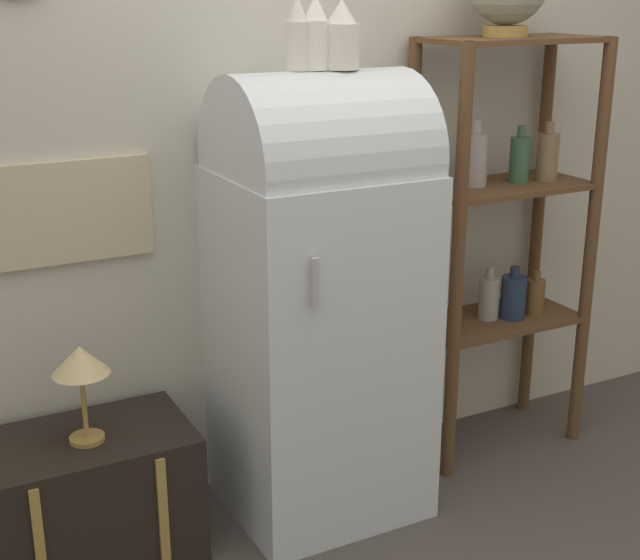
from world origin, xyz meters
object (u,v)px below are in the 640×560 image
(vase_center, at_px, (315,35))
(vase_right, at_px, (341,37))
(vase_left, at_px, (297,36))
(suitcase_trunk, at_px, (87,498))
(desk_lamp, at_px, (81,366))
(refrigerator, at_px, (319,292))

(vase_center, relative_size, vase_right, 1.07)
(vase_left, relative_size, vase_center, 0.99)
(suitcase_trunk, relative_size, vase_left, 3.02)
(desk_lamp, bearing_deg, vase_left, -0.07)
(suitcase_trunk, distance_m, desk_lamp, 0.48)
(suitcase_trunk, distance_m, vase_right, 1.69)
(suitcase_trunk, xyz_separation_m, vase_left, (0.76, -0.03, 1.43))
(vase_right, bearing_deg, vase_center, 164.01)
(refrigerator, xyz_separation_m, desk_lamp, (-0.82, 0.01, -0.11))
(refrigerator, relative_size, suitcase_trunk, 2.25)
(vase_center, distance_m, desk_lamp, 1.26)
(refrigerator, height_order, vase_left, vase_left)
(vase_center, height_order, desk_lamp, vase_center)
(suitcase_trunk, distance_m, vase_center, 1.65)
(vase_center, xyz_separation_m, desk_lamp, (-0.81, 0.00, -0.96))
(refrigerator, bearing_deg, vase_left, 169.65)
(refrigerator, distance_m, vase_right, 0.84)
(vase_right, relative_size, desk_lamp, 0.67)
(refrigerator, relative_size, vase_center, 6.71)
(vase_left, bearing_deg, refrigerator, -10.35)
(suitcase_trunk, bearing_deg, vase_left, -2.39)
(refrigerator, relative_size, vase_left, 6.81)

